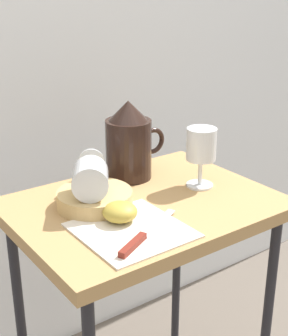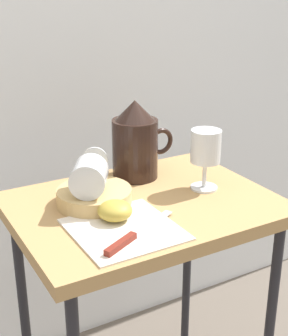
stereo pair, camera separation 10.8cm
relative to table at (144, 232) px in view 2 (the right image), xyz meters
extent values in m
cube|color=white|center=(0.00, 0.49, 0.38)|extent=(2.40, 0.03, 2.02)
cube|color=#AD8451|center=(0.00, 0.00, 0.06)|extent=(0.57, 0.43, 0.03)
cylinder|color=black|center=(-0.25, 0.18, -0.29)|extent=(0.02, 0.02, 0.67)
cylinder|color=black|center=(0.25, 0.18, -0.29)|extent=(0.02, 0.02, 0.67)
cube|color=silver|center=(-0.10, -0.10, 0.08)|extent=(0.20, 0.21, 0.00)
cylinder|color=tan|center=(-0.10, 0.04, 0.09)|extent=(0.16, 0.16, 0.03)
cylinder|color=black|center=(0.05, 0.14, 0.15)|extent=(0.11, 0.11, 0.15)
cylinder|color=#D1661E|center=(0.05, 0.14, 0.12)|extent=(0.10, 0.10, 0.08)
cone|color=black|center=(0.05, 0.14, 0.25)|extent=(0.10, 0.10, 0.05)
torus|color=black|center=(0.13, 0.14, 0.16)|extent=(0.07, 0.01, 0.07)
cylinder|color=silver|center=(0.16, -0.01, 0.08)|extent=(0.06, 0.06, 0.00)
cylinder|color=silver|center=(0.16, -0.01, 0.11)|extent=(0.01, 0.01, 0.06)
cylinder|color=silver|center=(0.16, -0.01, 0.18)|extent=(0.07, 0.07, 0.08)
cylinder|color=#D1661E|center=(0.16, -0.01, 0.16)|extent=(0.06, 0.06, 0.04)
cylinder|color=silver|center=(-0.12, 0.03, 0.15)|extent=(0.11, 0.11, 0.08)
cylinder|color=silver|center=(-0.08, 0.09, 0.15)|extent=(0.04, 0.06, 0.01)
cylinder|color=silver|center=(-0.06, 0.12, 0.15)|extent=(0.05, 0.04, 0.06)
ellipsoid|color=#B29938|center=(-0.10, -0.05, 0.10)|extent=(0.07, 0.07, 0.04)
cube|color=silver|center=(-0.04, -0.11, 0.08)|extent=(0.12, 0.07, 0.00)
cube|color=maroon|center=(-0.14, -0.16, 0.09)|extent=(0.08, 0.05, 0.01)
camera|label=1|loc=(-0.59, -0.82, 0.55)|focal=53.51mm
camera|label=2|loc=(-0.50, -0.88, 0.55)|focal=53.51mm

